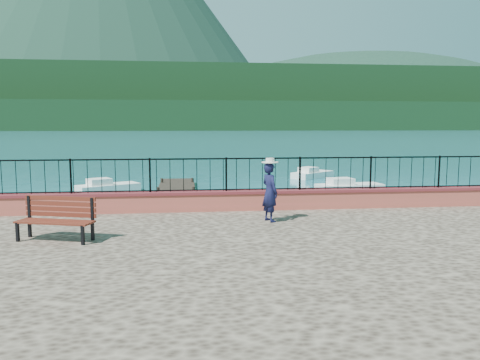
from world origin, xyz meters
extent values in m
plane|color=#19596B|center=(0.00, 0.00, 0.00)|extent=(2000.00, 2000.00, 0.00)
cube|color=#B84B42|center=(0.00, 3.70, 1.49)|extent=(28.00, 0.46, 0.58)
cube|color=black|center=(0.00, 3.70, 2.25)|extent=(27.00, 0.05, 0.95)
cube|color=#2D231C|center=(-2.00, 12.00, 0.15)|extent=(2.00, 16.00, 0.30)
cube|color=black|center=(0.00, 300.00, 9.00)|extent=(900.00, 60.00, 18.00)
cube|color=black|center=(0.00, 360.00, 22.00)|extent=(900.00, 120.00, 44.00)
ellipsoid|color=#142D23|center=(220.00, 560.00, 0.00)|extent=(448.00, 384.00, 180.00)
cube|color=black|center=(-4.31, 0.49, 1.41)|extent=(1.77, 1.00, 0.42)
cube|color=maroon|center=(-4.23, 0.74, 1.88)|extent=(1.64, 0.59, 0.52)
imported|color=#111334|center=(0.69, 2.00, 1.97)|extent=(0.56, 0.66, 1.54)
cylinder|color=silver|center=(0.69, 2.00, 2.80)|extent=(0.44, 0.44, 0.12)
cube|color=silver|center=(5.25, 9.20, 0.40)|extent=(4.33, 1.42, 0.80)
cube|color=silver|center=(7.57, 15.07, 0.40)|extent=(3.83, 1.78, 0.80)
cube|color=silver|center=(-5.78, 16.56, 0.40)|extent=(3.53, 2.80, 0.80)
cube|color=white|center=(7.39, 22.00, 0.40)|extent=(3.44, 3.08, 0.80)
camera|label=1|loc=(-1.47, -9.85, 3.72)|focal=35.00mm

